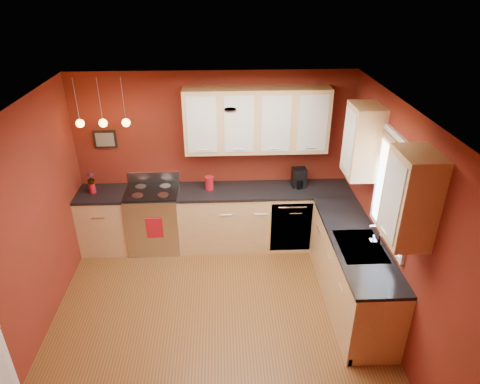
{
  "coord_description": "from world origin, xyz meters",
  "views": [
    {
      "loc": [
        0.1,
        -3.75,
        3.81
      ],
      "look_at": [
        0.33,
        1.0,
        1.32
      ],
      "focal_mm": 32.0,
      "sensor_mm": 36.0,
      "label": 1
    }
  ],
  "objects_px": {
    "sink": "(360,248)",
    "red_canister": "(209,183)",
    "gas_range": "(155,218)",
    "coffee_maker": "(299,178)",
    "soap_pump": "(373,242)"
  },
  "relations": [
    {
      "from": "sink",
      "to": "red_canister",
      "type": "bearing_deg",
      "value": 139.28
    },
    {
      "from": "gas_range",
      "to": "red_canister",
      "type": "bearing_deg",
      "value": 2.34
    },
    {
      "from": "red_canister",
      "to": "coffee_maker",
      "type": "xyz_separation_m",
      "value": [
        1.32,
        0.02,
        0.03
      ]
    },
    {
      "from": "sink",
      "to": "soap_pump",
      "type": "height_order",
      "value": "sink"
    },
    {
      "from": "gas_range",
      "to": "soap_pump",
      "type": "relative_size",
      "value": 6.51
    },
    {
      "from": "gas_range",
      "to": "red_canister",
      "type": "height_order",
      "value": "red_canister"
    },
    {
      "from": "red_canister",
      "to": "soap_pump",
      "type": "bearing_deg",
      "value": -39.84
    },
    {
      "from": "sink",
      "to": "coffee_maker",
      "type": "bearing_deg",
      "value": 106.59
    },
    {
      "from": "gas_range",
      "to": "soap_pump",
      "type": "bearing_deg",
      "value": -29.52
    },
    {
      "from": "red_canister",
      "to": "coffee_maker",
      "type": "height_order",
      "value": "coffee_maker"
    },
    {
      "from": "sink",
      "to": "soap_pump",
      "type": "xyz_separation_m",
      "value": [
        0.12,
        -0.05,
        0.11
      ]
    },
    {
      "from": "red_canister",
      "to": "sink",
      "type": "bearing_deg",
      "value": -40.72
    },
    {
      "from": "sink",
      "to": "soap_pump",
      "type": "distance_m",
      "value": 0.17
    },
    {
      "from": "coffee_maker",
      "to": "soap_pump",
      "type": "relative_size",
      "value": 1.7
    },
    {
      "from": "coffee_maker",
      "to": "soap_pump",
      "type": "bearing_deg",
      "value": -74.73
    }
  ]
}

